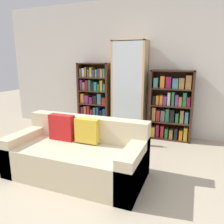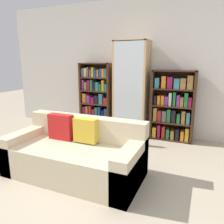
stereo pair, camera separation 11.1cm
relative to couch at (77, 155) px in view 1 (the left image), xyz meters
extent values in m
plane|color=tan|center=(0.33, -0.65, -0.27)|extent=(16.00, 16.00, 0.00)
cube|color=beige|center=(0.33, 2.09, 1.08)|extent=(6.50, 0.06, 2.70)
cube|color=beige|center=(0.00, -0.05, -0.07)|extent=(1.78, 0.86, 0.41)
cube|color=beige|center=(0.00, 0.28, 0.30)|extent=(1.78, 0.20, 0.33)
cube|color=beige|center=(-0.79, -0.05, -0.01)|extent=(0.20, 0.86, 0.53)
cube|color=beige|center=(0.79, -0.05, -0.01)|extent=(0.20, 0.86, 0.53)
cube|color=red|center=(-0.31, 0.12, 0.31)|extent=(0.36, 0.12, 0.36)
cube|color=gold|center=(0.09, 0.12, 0.31)|extent=(0.32, 0.12, 0.32)
cube|color=#3D2314|center=(-0.98, 1.88, 0.46)|extent=(0.04, 0.32, 1.45)
cube|color=#3D2314|center=(-0.32, 1.88, 0.46)|extent=(0.04, 0.32, 1.45)
cube|color=#3D2314|center=(-0.65, 1.88, 1.17)|extent=(0.70, 0.32, 0.02)
cube|color=#3D2314|center=(-0.65, 1.88, -0.26)|extent=(0.70, 0.32, 0.02)
cube|color=#3D2314|center=(-0.65, 2.04, 0.46)|extent=(0.70, 0.01, 1.45)
cube|color=#3D2314|center=(-0.65, 1.88, 0.03)|extent=(0.62, 0.32, 0.02)
cube|color=#3D2314|center=(-0.65, 1.88, 0.32)|extent=(0.62, 0.32, 0.02)
cube|color=#3D2314|center=(-0.65, 1.88, 0.60)|extent=(0.62, 0.32, 0.02)
cube|color=#3D2314|center=(-0.65, 1.88, 0.88)|extent=(0.62, 0.32, 0.02)
cube|color=#237038|center=(-0.92, 1.87, -0.17)|extent=(0.05, 0.24, 0.15)
cube|color=black|center=(-0.86, 1.87, -0.17)|extent=(0.04, 0.24, 0.16)
cube|color=teal|center=(-0.79, 1.87, -0.15)|extent=(0.05, 0.24, 0.19)
cube|color=#AD231E|center=(-0.73, 1.87, -0.17)|extent=(0.04, 0.24, 0.15)
cube|color=#1E4293|center=(-0.68, 1.87, -0.17)|extent=(0.05, 0.24, 0.15)
cube|color=#AD231E|center=(-0.62, 1.87, -0.14)|extent=(0.05, 0.24, 0.22)
cube|color=#8E1947|center=(-0.56, 1.87, -0.15)|extent=(0.04, 0.24, 0.19)
cube|color=#5B5B60|center=(-0.50, 1.87, -0.15)|extent=(0.04, 0.24, 0.20)
cube|color=teal|center=(-0.44, 1.87, -0.14)|extent=(0.04, 0.24, 0.21)
cube|color=#AD231E|center=(-0.37, 1.87, -0.14)|extent=(0.04, 0.24, 0.22)
cube|color=#8E1947|center=(-0.91, 1.87, 0.14)|extent=(0.05, 0.24, 0.19)
cube|color=olive|center=(-0.84, 1.87, 0.15)|extent=(0.05, 0.24, 0.21)
cube|color=#AD231E|center=(-0.76, 1.87, 0.16)|extent=(0.05, 0.24, 0.23)
cube|color=#8E1947|center=(-0.68, 1.87, 0.12)|extent=(0.06, 0.24, 0.16)
cube|color=#237038|center=(-0.61, 1.87, 0.15)|extent=(0.06, 0.24, 0.21)
cube|color=#1E4293|center=(-0.54, 1.87, 0.15)|extent=(0.05, 0.24, 0.22)
cube|color=black|center=(-0.45, 1.87, 0.12)|extent=(0.06, 0.24, 0.15)
cube|color=#1E4293|center=(-0.38, 1.87, 0.14)|extent=(0.06, 0.24, 0.19)
cube|color=orange|center=(-0.90, 1.87, 0.43)|extent=(0.08, 0.24, 0.20)
cube|color=#7A3384|center=(-0.80, 1.87, 0.41)|extent=(0.08, 0.24, 0.17)
cube|color=#8E1947|center=(-0.70, 1.87, 0.40)|extent=(0.07, 0.24, 0.14)
cube|color=black|center=(-0.60, 1.87, 0.42)|extent=(0.09, 0.24, 0.18)
cube|color=teal|center=(-0.49, 1.87, 0.44)|extent=(0.08, 0.24, 0.22)
cube|color=#AD231E|center=(-0.39, 1.87, 0.40)|extent=(0.08, 0.24, 0.14)
cube|color=#7A3384|center=(-0.91, 1.87, 0.72)|extent=(0.04, 0.24, 0.22)
cube|color=olive|center=(-0.85, 1.87, 0.70)|extent=(0.06, 0.24, 0.17)
cube|color=#8E1947|center=(-0.78, 1.87, 0.72)|extent=(0.06, 0.24, 0.21)
cube|color=#237038|center=(-0.71, 1.87, 0.72)|extent=(0.05, 0.24, 0.22)
cube|color=black|center=(-0.65, 1.87, 0.70)|extent=(0.06, 0.24, 0.18)
cube|color=teal|center=(-0.58, 1.87, 0.70)|extent=(0.06, 0.24, 0.18)
cube|color=#237038|center=(-0.51, 1.87, 0.68)|extent=(0.05, 0.24, 0.14)
cube|color=gold|center=(-0.44, 1.87, 0.72)|extent=(0.05, 0.24, 0.22)
cube|color=teal|center=(-0.38, 1.87, 0.68)|extent=(0.04, 0.24, 0.15)
cube|color=#5B5B60|center=(-0.92, 1.87, 0.98)|extent=(0.05, 0.24, 0.18)
cube|color=beige|center=(-0.85, 1.87, 0.98)|extent=(0.05, 0.24, 0.18)
cube|color=olive|center=(-0.80, 1.87, 0.99)|extent=(0.04, 0.24, 0.20)
cube|color=#5B5B60|center=(-0.74, 1.87, 0.97)|extent=(0.04, 0.24, 0.16)
cube|color=gold|center=(-0.68, 1.87, 0.99)|extent=(0.05, 0.24, 0.20)
cube|color=#1E4293|center=(-0.62, 1.87, 0.97)|extent=(0.05, 0.24, 0.16)
cube|color=olive|center=(-0.56, 1.87, 0.97)|extent=(0.04, 0.24, 0.16)
cube|color=#1E4293|center=(-0.50, 1.87, 0.98)|extent=(0.05, 0.24, 0.18)
cube|color=orange|center=(-0.44, 1.87, 0.98)|extent=(0.05, 0.24, 0.18)
cube|color=teal|center=(-0.38, 1.87, 0.98)|extent=(0.04, 0.24, 0.18)
cube|color=tan|center=(-0.18, 1.86, 0.67)|extent=(0.04, 0.36, 1.88)
cube|color=tan|center=(0.45, 1.86, 0.67)|extent=(0.04, 0.36, 1.88)
cube|color=tan|center=(0.14, 1.86, 1.60)|extent=(0.67, 0.36, 0.02)
cube|color=tan|center=(0.14, 1.86, -0.26)|extent=(0.67, 0.36, 0.02)
cube|color=tan|center=(0.14, 2.04, 0.67)|extent=(0.67, 0.01, 1.88)
cube|color=silver|center=(0.14, 1.69, 0.67)|extent=(0.59, 0.01, 1.86)
cube|color=tan|center=(0.14, 1.86, 0.06)|extent=(0.59, 0.32, 0.02)
cube|color=tan|center=(0.14, 1.86, 0.36)|extent=(0.59, 0.32, 0.02)
cube|color=tan|center=(0.14, 1.86, 0.67)|extent=(0.59, 0.32, 0.02)
cube|color=tan|center=(0.14, 1.86, 0.97)|extent=(0.59, 0.32, 0.02)
cube|color=tan|center=(0.14, 1.86, 1.28)|extent=(0.59, 0.32, 0.02)
cylinder|color=silver|center=(-0.08, 1.85, -0.21)|extent=(0.01, 0.01, 0.06)
cone|color=silver|center=(-0.08, 1.85, -0.14)|extent=(0.08, 0.08, 0.08)
cylinder|color=silver|center=(0.03, 1.85, -0.21)|extent=(0.01, 0.01, 0.06)
cone|color=silver|center=(0.03, 1.85, -0.14)|extent=(0.08, 0.08, 0.08)
cylinder|color=silver|center=(0.14, 1.88, -0.21)|extent=(0.01, 0.01, 0.06)
cone|color=silver|center=(0.14, 1.88, -0.14)|extent=(0.08, 0.08, 0.08)
cylinder|color=silver|center=(0.25, 1.87, -0.21)|extent=(0.01, 0.01, 0.06)
cone|color=silver|center=(0.25, 1.87, -0.14)|extent=(0.08, 0.08, 0.08)
cylinder|color=silver|center=(0.36, 1.86, -0.21)|extent=(0.01, 0.01, 0.06)
cone|color=silver|center=(0.36, 1.86, -0.14)|extent=(0.08, 0.08, 0.08)
cylinder|color=silver|center=(-0.09, 1.87, 0.11)|extent=(0.01, 0.01, 0.08)
cone|color=silver|center=(-0.09, 1.87, 0.20)|extent=(0.06, 0.06, 0.10)
cylinder|color=silver|center=(0.00, 1.87, 0.11)|extent=(0.01, 0.01, 0.08)
cone|color=silver|center=(0.00, 1.87, 0.20)|extent=(0.06, 0.06, 0.10)
cylinder|color=silver|center=(0.09, 1.86, 0.11)|extent=(0.01, 0.01, 0.08)
cone|color=silver|center=(0.09, 1.86, 0.20)|extent=(0.06, 0.06, 0.10)
cylinder|color=silver|center=(0.18, 1.85, 0.11)|extent=(0.01, 0.01, 0.08)
cone|color=silver|center=(0.18, 1.85, 0.20)|extent=(0.06, 0.06, 0.10)
cylinder|color=silver|center=(0.27, 1.85, 0.11)|extent=(0.01, 0.01, 0.08)
cone|color=silver|center=(0.27, 1.85, 0.20)|extent=(0.06, 0.06, 0.10)
cylinder|color=silver|center=(0.37, 1.87, 0.11)|extent=(0.01, 0.01, 0.08)
cone|color=silver|center=(0.37, 1.87, 0.20)|extent=(0.06, 0.06, 0.10)
cylinder|color=silver|center=(-0.09, 1.85, 0.41)|extent=(0.01, 0.01, 0.07)
cone|color=silver|center=(-0.09, 1.85, 0.49)|extent=(0.06, 0.06, 0.09)
cylinder|color=silver|center=(0.00, 1.85, 0.41)|extent=(0.01, 0.01, 0.07)
cone|color=silver|center=(0.00, 1.85, 0.49)|extent=(0.06, 0.06, 0.09)
cylinder|color=silver|center=(0.09, 1.87, 0.41)|extent=(0.01, 0.01, 0.07)
cone|color=silver|center=(0.09, 1.87, 0.49)|extent=(0.06, 0.06, 0.09)
cylinder|color=silver|center=(0.18, 1.86, 0.41)|extent=(0.01, 0.01, 0.07)
cone|color=silver|center=(0.18, 1.86, 0.49)|extent=(0.06, 0.06, 0.09)
cylinder|color=silver|center=(0.27, 1.85, 0.41)|extent=(0.01, 0.01, 0.07)
cone|color=silver|center=(0.27, 1.85, 0.49)|extent=(0.06, 0.06, 0.09)
cylinder|color=silver|center=(0.37, 1.87, 0.41)|extent=(0.01, 0.01, 0.07)
cone|color=silver|center=(0.37, 1.87, 0.49)|extent=(0.06, 0.06, 0.09)
cylinder|color=silver|center=(-0.04, 1.84, 0.72)|extent=(0.01, 0.01, 0.08)
cone|color=silver|center=(-0.04, 1.84, 0.81)|extent=(0.09, 0.09, 0.10)
cylinder|color=silver|center=(0.14, 1.88, 0.72)|extent=(0.01, 0.01, 0.08)
cone|color=silver|center=(0.14, 1.88, 0.81)|extent=(0.09, 0.09, 0.10)
cylinder|color=silver|center=(0.32, 1.85, 0.72)|extent=(0.01, 0.01, 0.08)
cone|color=silver|center=(0.32, 1.85, 0.81)|extent=(0.09, 0.09, 0.10)
cylinder|color=silver|center=(-0.08, 1.88, 1.03)|extent=(0.01, 0.01, 0.08)
cone|color=silver|center=(-0.08, 1.88, 1.11)|extent=(0.08, 0.08, 0.10)
cylinder|color=silver|center=(0.03, 1.85, 1.03)|extent=(0.01, 0.01, 0.08)
cone|color=silver|center=(0.03, 1.85, 1.11)|extent=(0.08, 0.08, 0.10)
cylinder|color=silver|center=(0.14, 1.85, 1.03)|extent=(0.01, 0.01, 0.08)
cone|color=silver|center=(0.14, 1.85, 1.11)|extent=(0.08, 0.08, 0.10)
cylinder|color=silver|center=(0.25, 1.86, 1.03)|extent=(0.01, 0.01, 0.08)
cone|color=silver|center=(0.25, 1.86, 1.11)|extent=(0.08, 0.08, 0.10)
cylinder|color=silver|center=(0.36, 1.85, 1.03)|extent=(0.01, 0.01, 0.08)
cone|color=silver|center=(0.36, 1.85, 1.11)|extent=(0.08, 0.08, 0.10)
cylinder|color=silver|center=(-0.07, 1.87, 1.32)|extent=(0.01, 0.01, 0.07)
cone|color=silver|center=(-0.07, 1.87, 1.40)|extent=(0.09, 0.09, 0.08)
cylinder|color=silver|center=(0.07, 1.86, 1.32)|extent=(0.01, 0.01, 0.07)
cone|color=silver|center=(0.07, 1.86, 1.40)|extent=(0.09, 0.09, 0.08)
cylinder|color=silver|center=(0.21, 1.88, 1.32)|extent=(0.01, 0.01, 0.07)
cone|color=silver|center=(0.21, 1.88, 1.40)|extent=(0.09, 0.09, 0.08)
cylinder|color=silver|center=(0.34, 1.87, 1.32)|extent=(0.01, 0.01, 0.07)
cone|color=silver|center=(0.34, 1.87, 1.40)|extent=(0.09, 0.09, 0.08)
cube|color=#3D2314|center=(0.59, 1.88, 0.39)|extent=(0.04, 0.32, 1.33)
cube|color=#3D2314|center=(1.35, 1.88, 0.39)|extent=(0.04, 0.32, 1.33)
cube|color=#3D2314|center=(0.97, 1.88, 1.05)|extent=(0.80, 0.32, 0.02)
cube|color=#3D2314|center=(0.97, 1.88, -0.26)|extent=(0.80, 0.32, 0.02)
cube|color=#3D2314|center=(0.97, 2.04, 0.39)|extent=(0.80, 0.01, 1.33)
cube|color=#3D2314|center=(0.97, 1.88, 0.07)|extent=(0.72, 0.32, 0.02)
cube|color=#3D2314|center=(0.97, 1.88, 0.39)|extent=(0.72, 0.32, 0.02)
cube|color=#3D2314|center=(0.97, 1.88, 0.71)|extent=(0.72, 0.32, 0.02)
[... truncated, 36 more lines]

